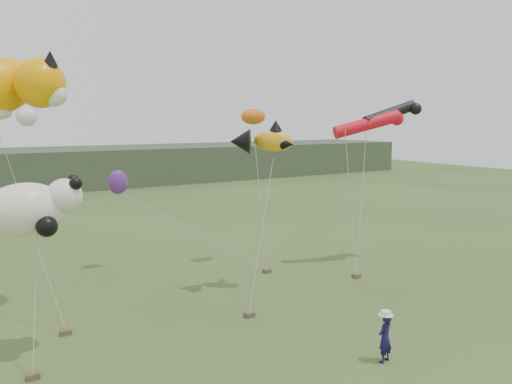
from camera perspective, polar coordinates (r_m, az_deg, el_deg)
ground at (r=16.15m, az=6.90°, el=-17.46°), size 120.00×120.00×0.00m
headland at (r=56.54m, az=-25.59°, el=2.22°), size 90.00×13.00×4.00m
festival_attendant at (r=15.51m, az=14.52°, el=-15.84°), size 0.60×0.47×1.46m
sandbag_anchors at (r=19.17m, az=-4.64°, el=-12.91°), size 13.97×4.92×0.17m
fish_kite at (r=20.09m, az=0.61°, el=5.92°), size 2.83×1.86×1.36m
tube_kites at (r=25.00m, az=14.17°, el=8.11°), size 4.53×1.86×1.87m
panda_kite at (r=15.73m, az=-24.18°, el=-1.65°), size 2.71×1.75×1.69m
misc_kites at (r=23.85m, az=-7.54°, el=5.10°), size 7.02×3.11×3.97m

